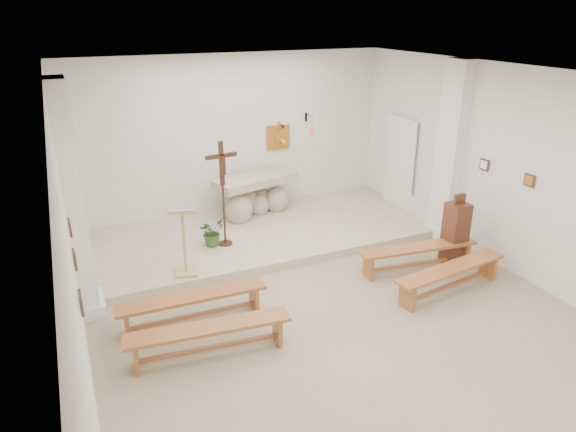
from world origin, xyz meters
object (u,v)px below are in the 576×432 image
bench_right_second (451,273)px  altar (255,198)px  crucifix_stand (223,187)px  bench_left_second (209,333)px  bench_right_front (418,252)px  donation_pedestal (455,233)px  lectern (184,241)px  bench_left_front (193,302)px

bench_right_second → altar: bearing=105.1°
altar → bench_right_second: 4.59m
crucifix_stand → bench_left_second: bearing=-119.0°
crucifix_stand → bench_right_front: size_ratio=0.91×
bench_right_second → crucifix_stand: bearing=126.2°
bench_right_front → bench_right_second: bearing=-83.0°
bench_left_second → donation_pedestal: bearing=15.8°
bench_right_front → lectern: bearing=168.6°
altar → lectern: size_ratio=1.57×
donation_pedestal → bench_left_front: 4.82m
bench_left_front → bench_right_second: size_ratio=0.99×
donation_pedestal → bench_left_second: bearing=-171.2°
crucifix_stand → bench_right_front: crucifix_stand is taller
donation_pedestal → bench_left_front: bearing=178.7°
altar → crucifix_stand: crucifix_stand is taller
bench_right_second → bench_left_front: bearing=160.5°
altar → bench_left_second: 4.81m
crucifix_stand → bench_right_second: size_ratio=0.91×
bench_left_front → crucifix_stand: bearing=62.7°
bench_right_front → bench_left_second: bearing=-161.0°
bench_left_second → lectern: bearing=90.3°
lectern → crucifix_stand: 1.40m
donation_pedestal → bench_right_front: 0.81m
altar → bench_right_second: altar is taller
donation_pedestal → bench_right_front: bearing=177.1°
donation_pedestal → bench_right_second: (-0.78, -0.83, -0.24)m
bench_right_front → crucifix_stand: bearing=150.3°
crucifix_stand → donation_pedestal: crucifix_stand is taller
crucifix_stand → bench_right_front: bearing=-44.1°
altar → bench_left_front: altar is taller
lectern → bench_left_front: bearing=-84.4°
altar → crucifix_stand: (-1.09, -1.25, 0.80)m
lectern → bench_right_second: bearing=-13.9°
donation_pedestal → bench_right_front: donation_pedestal is taller
bench_right_second → bench_left_second: bearing=172.5°
bench_right_front → altar: bearing=124.6°
altar → bench_right_second: size_ratio=0.87×
bench_left_second → bench_right_second: size_ratio=1.00×
altar → crucifix_stand: 1.84m
bench_left_front → bench_right_second: same height
bench_left_second → altar: bearing=67.9°
altar → donation_pedestal: 4.25m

